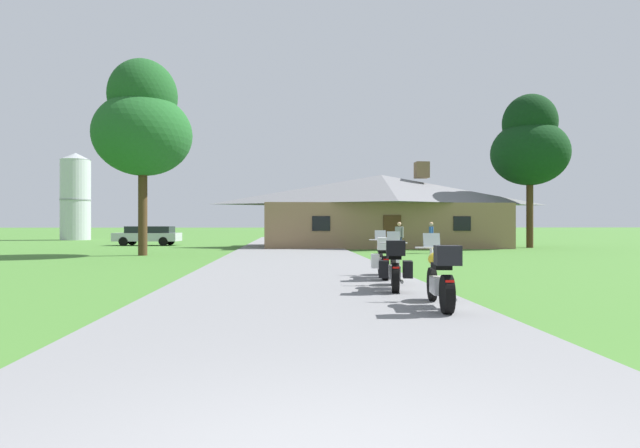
# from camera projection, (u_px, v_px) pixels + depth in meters

# --- Properties ---
(ground_plane) EXTENTS (500.00, 500.00, 0.00)m
(ground_plane) POSITION_uv_depth(u_px,v_px,m) (293.00, 259.00, 22.58)
(ground_plane) COLOR #42752D
(asphalt_driveway) EXTENTS (6.40, 80.00, 0.06)m
(asphalt_driveway) POSITION_uv_depth(u_px,v_px,m) (294.00, 262.00, 20.59)
(asphalt_driveway) COLOR slate
(asphalt_driveway) RESTS_ON ground
(motorcycle_yellow_nearest_to_camera) EXTENTS (0.71, 2.08, 1.30)m
(motorcycle_yellow_nearest_to_camera) POSITION_uv_depth(u_px,v_px,m) (441.00, 276.00, 8.98)
(motorcycle_yellow_nearest_to_camera) COLOR black
(motorcycle_yellow_nearest_to_camera) RESTS_ON asphalt_driveway
(motorcycle_yellow_second_in_row) EXTENTS (0.96, 2.07, 1.30)m
(motorcycle_yellow_second_in_row) POSITION_uv_depth(u_px,v_px,m) (395.00, 265.00, 11.49)
(motorcycle_yellow_second_in_row) COLOR black
(motorcycle_yellow_second_in_row) RESTS_ON asphalt_driveway
(motorcycle_red_farthest_in_row) EXTENTS (0.84, 2.08, 1.30)m
(motorcycle_red_farthest_in_row) POSITION_uv_depth(u_px,v_px,m) (384.00, 258.00, 13.98)
(motorcycle_red_farthest_in_row) COLOR black
(motorcycle_red_farthest_in_row) RESTS_ON asphalt_driveway
(stone_lodge) EXTENTS (16.57, 7.67, 5.83)m
(stone_lodge) POSITION_uv_depth(u_px,v_px,m) (381.00, 210.00, 35.09)
(stone_lodge) COLOR #896B4C
(stone_lodge) RESTS_ON ground
(bystander_blue_shirt_near_lodge) EXTENTS (0.32, 0.53, 1.67)m
(bystander_blue_shirt_near_lodge) POSITION_uv_depth(u_px,v_px,m) (431.00, 236.00, 27.29)
(bystander_blue_shirt_near_lodge) COLOR #75664C
(bystander_blue_shirt_near_lodge) RESTS_ON ground
(bystander_gray_shirt_beside_signpost) EXTENTS (0.40, 0.45, 1.67)m
(bystander_gray_shirt_beside_signpost) POSITION_uv_depth(u_px,v_px,m) (399.00, 236.00, 27.33)
(bystander_gray_shirt_beside_signpost) COLOR navy
(bystander_gray_shirt_beside_signpost) RESTS_ON ground
(tree_left_near) EXTENTS (4.79, 4.79, 9.69)m
(tree_left_near) POSITION_uv_depth(u_px,v_px,m) (143.00, 123.00, 25.34)
(tree_left_near) COLOR #422D19
(tree_left_near) RESTS_ON ground
(tree_right_of_lodge) EXTENTS (5.01, 5.01, 10.13)m
(tree_right_of_lodge) POSITION_uv_depth(u_px,v_px,m) (530.00, 144.00, 33.84)
(tree_right_of_lodge) COLOR #422D19
(tree_right_of_lodge) RESTS_ON ground
(metal_silo_distant) EXTENTS (2.91, 2.91, 8.68)m
(metal_silo_distant) POSITION_uv_depth(u_px,v_px,m) (76.00, 196.00, 51.04)
(metal_silo_distant) COLOR #B2B7BC
(metal_silo_distant) RESTS_ON ground
(parked_silver_suv_far_left) EXTENTS (4.71, 2.14, 1.40)m
(parked_silver_suv_far_left) POSITION_uv_depth(u_px,v_px,m) (148.00, 235.00, 37.48)
(parked_silver_suv_far_left) COLOR #ADAFB7
(parked_silver_suv_far_left) RESTS_ON ground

